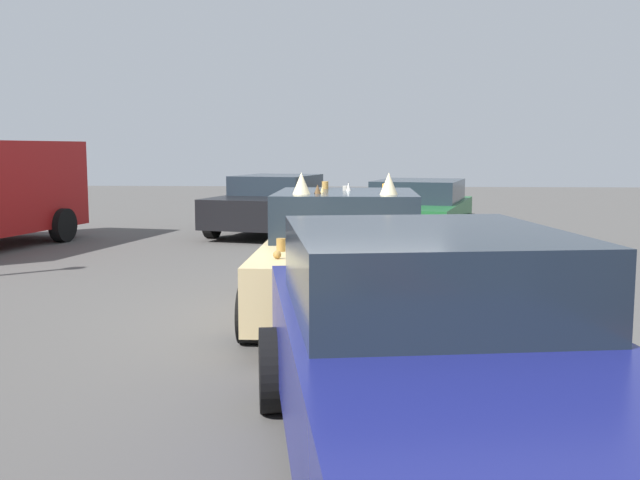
# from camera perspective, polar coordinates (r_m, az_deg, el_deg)

# --- Properties ---
(ground_plane) EXTENTS (60.00, 60.00, 0.00)m
(ground_plane) POSITION_cam_1_polar(r_m,az_deg,el_deg) (9.00, 1.92, -5.71)
(ground_plane) COLOR #514F4C
(art_car_decorated) EXTENTS (4.46, 2.10, 1.71)m
(art_car_decorated) POSITION_cam_1_polar(r_m,az_deg,el_deg) (8.95, 1.95, -1.10)
(art_car_decorated) COLOR #D8BC7F
(art_car_decorated) RESTS_ON ground
(parked_sedan_behind_right) EXTENTS (4.54, 2.53, 1.50)m
(parked_sedan_behind_right) POSITION_cam_1_polar(r_m,az_deg,el_deg) (4.51, 8.74, -8.96)
(parked_sedan_behind_right) COLOR navy
(parked_sedan_behind_right) RESTS_ON ground
(parked_sedan_far_right) EXTENTS (4.53, 2.72, 1.35)m
(parked_sedan_far_right) POSITION_cam_1_polar(r_m,az_deg,el_deg) (15.01, 7.48, 2.05)
(parked_sedan_far_right) COLOR #1E602D
(parked_sedan_far_right) RESTS_ON ground
(parked_sedan_near_right) EXTENTS (4.89, 2.85, 1.35)m
(parked_sedan_near_right) POSITION_cam_1_polar(r_m,az_deg,el_deg) (17.61, -3.52, 2.83)
(parked_sedan_near_right) COLOR black
(parked_sedan_near_right) RESTS_ON ground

